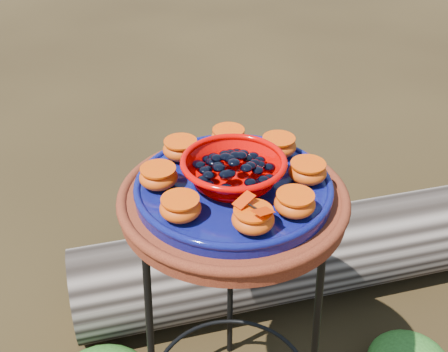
{
  "coord_description": "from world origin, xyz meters",
  "views": [
    {
      "loc": [
        -0.03,
        -0.91,
        1.38
      ],
      "look_at": [
        -0.02,
        0.0,
        0.78
      ],
      "focal_mm": 45.0,
      "sensor_mm": 36.0,
      "label": 1
    }
  ],
  "objects_px": {
    "plant_stand": "(232,327)",
    "red_bowl": "(234,172)",
    "driftwood_log": "(313,252)",
    "cobalt_plate": "(233,189)",
    "terracotta_saucer": "(233,202)"
  },
  "relations": [
    {
      "from": "plant_stand",
      "to": "red_bowl",
      "type": "xyz_separation_m",
      "value": [
        0.0,
        0.0,
        0.44
      ]
    },
    {
      "from": "plant_stand",
      "to": "driftwood_log",
      "type": "height_order",
      "value": "plant_stand"
    },
    {
      "from": "cobalt_plate",
      "to": "red_bowl",
      "type": "xyz_separation_m",
      "value": [
        0.0,
        0.0,
        0.04
      ]
    },
    {
      "from": "plant_stand",
      "to": "terracotta_saucer",
      "type": "relative_size",
      "value": 1.54
    },
    {
      "from": "red_bowl",
      "to": "terracotta_saucer",
      "type": "bearing_deg",
      "value": 0.0
    },
    {
      "from": "plant_stand",
      "to": "cobalt_plate",
      "type": "relative_size",
      "value": 1.8
    },
    {
      "from": "terracotta_saucer",
      "to": "driftwood_log",
      "type": "distance_m",
      "value": 0.81
    },
    {
      "from": "plant_stand",
      "to": "terracotta_saucer",
      "type": "bearing_deg",
      "value": 0.0
    },
    {
      "from": "cobalt_plate",
      "to": "driftwood_log",
      "type": "height_order",
      "value": "cobalt_plate"
    },
    {
      "from": "cobalt_plate",
      "to": "driftwood_log",
      "type": "bearing_deg",
      "value": 60.74
    },
    {
      "from": "cobalt_plate",
      "to": "red_bowl",
      "type": "height_order",
      "value": "red_bowl"
    },
    {
      "from": "red_bowl",
      "to": "driftwood_log",
      "type": "xyz_separation_m",
      "value": [
        0.28,
        0.5,
        -0.64
      ]
    },
    {
      "from": "terracotta_saucer",
      "to": "red_bowl",
      "type": "distance_m",
      "value": 0.07
    },
    {
      "from": "plant_stand",
      "to": "terracotta_saucer",
      "type": "distance_m",
      "value": 0.37
    },
    {
      "from": "terracotta_saucer",
      "to": "cobalt_plate",
      "type": "height_order",
      "value": "cobalt_plate"
    }
  ]
}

